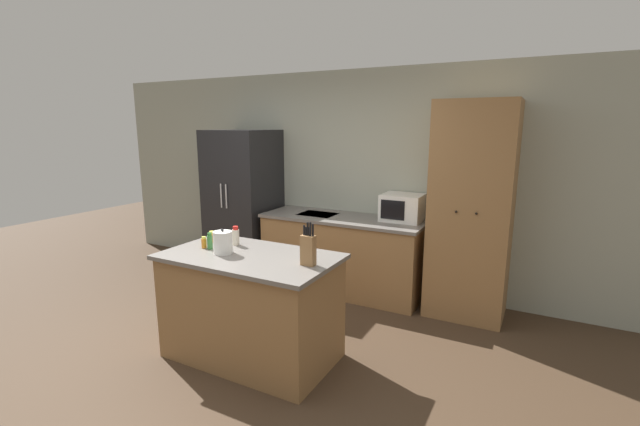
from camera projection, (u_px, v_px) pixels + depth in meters
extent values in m
plane|color=#423021|center=(219.00, 362.00, 3.59)|extent=(14.00, 14.00, 0.00)
cube|color=#9EA393|center=(340.00, 179.00, 5.34)|extent=(7.20, 0.06, 2.60)
cube|color=black|center=(244.00, 203.00, 5.62)|extent=(0.81, 0.74, 1.90)
cylinder|color=silver|center=(221.00, 196.00, 5.28)|extent=(0.02, 0.02, 0.30)
cylinder|color=silver|center=(226.00, 196.00, 5.24)|extent=(0.02, 0.02, 0.30)
cube|color=olive|center=(343.00, 255.00, 5.09)|extent=(1.89, 0.67, 0.87)
cube|color=slate|center=(343.00, 218.00, 5.00)|extent=(1.93, 0.71, 0.03)
cube|color=#9EA0A3|center=(318.00, 214.00, 5.16)|extent=(0.44, 0.34, 0.01)
cube|color=olive|center=(471.00, 211.00, 4.33)|extent=(0.77, 0.62, 2.20)
sphere|color=black|center=(456.00, 212.00, 4.09)|extent=(0.02, 0.02, 0.02)
sphere|color=black|center=(476.00, 214.00, 4.00)|extent=(0.02, 0.02, 0.02)
cube|color=olive|center=(251.00, 308.00, 3.61)|extent=(1.39, 0.78, 0.87)
cube|color=slate|center=(250.00, 257.00, 3.52)|extent=(1.45, 0.84, 0.03)
cube|color=white|center=(403.00, 207.00, 4.77)|extent=(0.44, 0.38, 0.30)
cube|color=black|center=(393.00, 210.00, 4.63)|extent=(0.27, 0.01, 0.21)
cube|color=olive|center=(308.00, 250.00, 3.23)|extent=(0.11, 0.07, 0.23)
cylinder|color=black|center=(304.00, 230.00, 3.22)|extent=(0.02, 0.02, 0.08)
cylinder|color=black|center=(306.00, 231.00, 3.21)|extent=(0.02, 0.02, 0.06)
cylinder|color=black|center=(308.00, 229.00, 3.20)|extent=(0.02, 0.02, 0.10)
cylinder|color=black|center=(310.00, 231.00, 3.20)|extent=(0.02, 0.02, 0.06)
cylinder|color=black|center=(310.00, 229.00, 3.18)|extent=(0.02, 0.02, 0.11)
cylinder|color=black|center=(313.00, 230.00, 3.19)|extent=(0.02, 0.02, 0.09)
cylinder|color=beige|center=(236.00, 237.00, 3.79)|extent=(0.06, 0.06, 0.14)
cylinder|color=red|center=(235.00, 228.00, 3.77)|extent=(0.05, 0.05, 0.03)
cylinder|color=orange|center=(212.00, 238.00, 3.89)|extent=(0.06, 0.06, 0.08)
cylinder|color=#E5DB4C|center=(212.00, 232.00, 3.88)|extent=(0.04, 0.04, 0.02)
cylinder|color=#337033|center=(210.00, 242.00, 3.66)|extent=(0.05, 0.05, 0.12)
cylinder|color=#286628|center=(209.00, 234.00, 3.65)|extent=(0.03, 0.03, 0.03)
cylinder|color=orange|center=(204.00, 243.00, 3.70)|extent=(0.04, 0.04, 0.08)
cylinder|color=#E5DB4C|center=(204.00, 238.00, 3.69)|extent=(0.03, 0.03, 0.02)
cylinder|color=white|center=(223.00, 242.00, 3.53)|extent=(0.16, 0.16, 0.19)
sphere|color=#262628|center=(222.00, 230.00, 3.51)|extent=(0.02, 0.02, 0.02)
cylinder|color=red|center=(209.00, 250.00, 6.09)|extent=(0.14, 0.14, 0.43)
cylinder|color=black|center=(208.00, 233.00, 6.04)|extent=(0.06, 0.06, 0.08)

